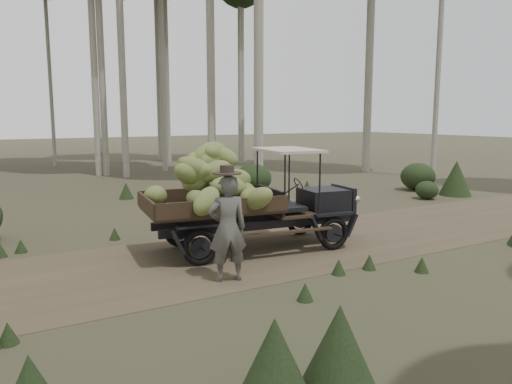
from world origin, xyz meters
The scene contains 5 objects.
ground centered at (0.00, 0.00, 0.00)m, with size 120.00×120.00×0.00m, color #473D2B.
dirt_track centered at (0.00, 0.00, 0.00)m, with size 70.00×4.00×0.01m, color brown.
banana_truck centered at (0.78, 0.23, 1.37)m, with size 4.95×2.53×2.47m.
farmer centered at (-0.21, -1.38, 0.98)m, with size 0.78×0.60×2.07m.
undergrowth centered at (-0.35, 0.55, 0.55)m, with size 23.25×19.33×1.36m.
Camera 1 is at (-4.08, -9.04, 2.92)m, focal length 35.00 mm.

